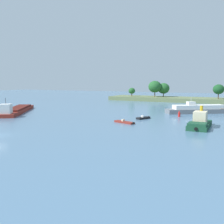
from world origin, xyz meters
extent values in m
plane|color=slate|center=(0.00, 0.00, 0.00)|extent=(400.00, 400.00, 0.00)
cube|color=#66754C|center=(24.56, 99.91, 1.03)|extent=(96.89, 17.88, 2.06)
cylinder|color=#513823|center=(-12.87, 98.16, 2.84)|extent=(0.44, 0.44, 1.55)
ellipsoid|color=#235B28|center=(-12.87, 98.16, 5.08)|extent=(3.69, 3.69, 3.32)
cylinder|color=#513823|center=(0.27, 98.62, 3.40)|extent=(0.44, 0.44, 2.67)
ellipsoid|color=#235B28|center=(0.27, 98.62, 7.50)|extent=(6.93, 6.93, 6.24)
cylinder|color=#513823|center=(4.13, 101.82, 3.05)|extent=(0.44, 0.44, 1.98)
ellipsoid|color=#235B28|center=(4.13, 101.82, 6.57)|extent=(6.33, 6.33, 5.70)
cylinder|color=#513823|center=(32.09, 96.15, 3.33)|extent=(0.44, 0.44, 2.54)
ellipsoid|color=#194C23|center=(32.09, 96.15, 6.66)|extent=(5.14, 5.14, 4.63)
cube|color=maroon|center=(-25.89, 28.25, 0.55)|extent=(20.31, 27.18, 1.10)
cube|color=#4F1812|center=(-26.71, 29.51, 1.35)|extent=(14.88, 19.46, 0.50)
cube|color=white|center=(-19.15, 17.95, 2.50)|extent=(4.18, 4.27, 2.80)
cylinder|color=#333338|center=(-19.15, 17.95, 4.80)|extent=(0.12, 0.12, 1.80)
cube|color=maroon|center=(-33.61, 40.06, 0.61)|extent=(3.81, 2.92, 0.99)
cube|color=black|center=(17.55, 33.26, 0.25)|extent=(3.10, 4.55, 0.50)
cube|color=white|center=(17.43, 32.97, 0.75)|extent=(0.90, 0.76, 0.50)
cube|color=black|center=(18.46, 35.38, 0.28)|extent=(0.40, 0.38, 0.56)
cube|color=maroon|center=(15.69, 24.51, 0.20)|extent=(5.95, 3.34, 0.41)
cube|color=beige|center=(15.28, 24.64, 0.66)|extent=(0.73, 0.91, 0.50)
cube|color=black|center=(18.55, 23.54, 0.28)|extent=(0.37, 0.39, 0.56)
cube|color=slate|center=(29.42, 53.53, 0.71)|extent=(20.29, 16.02, 1.43)
cube|color=white|center=(29.42, 53.53, 2.08)|extent=(16.00, 12.75, 1.30)
cube|color=white|center=(27.20, 51.99, 3.28)|extent=(3.13, 3.03, 1.10)
cube|color=#937551|center=(36.50, 58.46, 1.51)|extent=(5.50, 5.54, 0.16)
cylinder|color=silver|center=(27.20, 51.99, 4.53)|extent=(0.10, 0.10, 1.40)
cube|color=#19472D|center=(33.59, 26.84, 0.52)|extent=(4.36, 11.76, 1.03)
cube|color=#19472D|center=(33.63, 22.74, 1.33)|extent=(3.85, 3.32, 0.60)
cube|color=beige|center=(33.58, 27.14, 2.33)|extent=(2.80, 4.13, 2.60)
cylinder|color=gold|center=(33.57, 28.60, 4.23)|extent=(0.70, 0.70, 1.20)
cylinder|color=black|center=(33.65, 20.88, 0.62)|extent=(0.70, 0.31, 0.70)
cylinder|color=red|center=(25.61, 42.12, 0.60)|extent=(0.70, 0.70, 1.20)
cone|color=red|center=(25.61, 42.12, 1.55)|extent=(0.49, 0.49, 0.70)
camera|label=1|loc=(41.63, -33.37, 10.56)|focal=40.69mm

